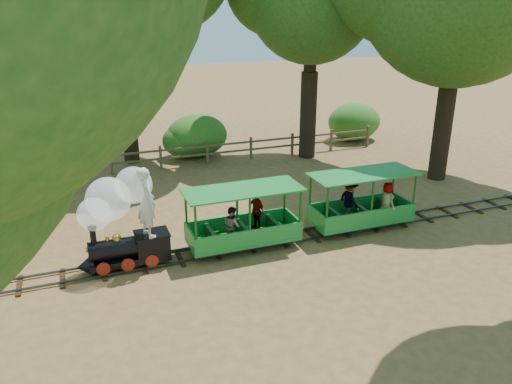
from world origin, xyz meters
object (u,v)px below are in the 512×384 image
object	(u,v)px
carriage_rear	(361,205)
carriage_front	(244,224)
locomotive	(120,212)
fence	(184,153)

from	to	relation	value
carriage_rear	carriage_front	bearing A→B (deg)	179.27
locomotive	carriage_rear	bearing A→B (deg)	-0.65
carriage_rear	fence	distance (m)	8.81
carriage_front	fence	distance (m)	7.99
carriage_front	carriage_rear	distance (m)	3.77
carriage_front	carriage_rear	xyz separation A→B (m)	(3.77, -0.05, 0.05)
fence	carriage_front	bearing A→B (deg)	-91.08
carriage_rear	fence	bearing A→B (deg)	114.28
carriage_rear	locomotive	bearing A→B (deg)	179.35
locomotive	carriage_front	bearing A→B (deg)	-0.56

